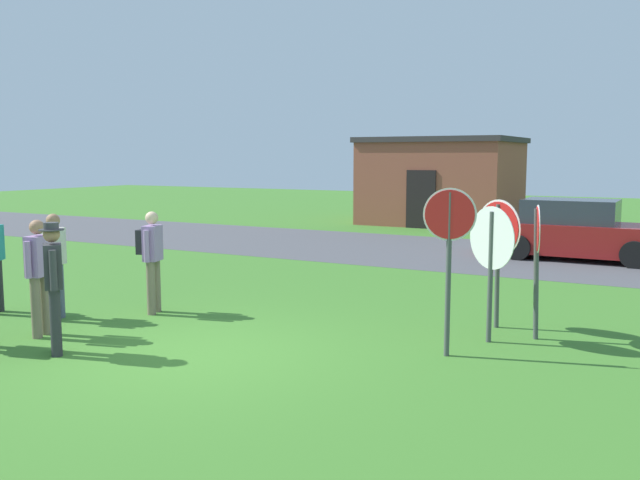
# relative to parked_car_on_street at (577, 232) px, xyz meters

# --- Properties ---
(ground_plane) EXTENTS (80.00, 80.00, 0.00)m
(ground_plane) POSITION_rel_parked_car_on_street_xyz_m (-3.20, -11.36, -0.69)
(ground_plane) COLOR #3D7528
(street_asphalt) EXTENTS (60.00, 6.40, 0.01)m
(street_asphalt) POSITION_rel_parked_car_on_street_xyz_m (-3.20, -0.37, -0.68)
(street_asphalt) COLOR #4C4C51
(street_asphalt) RESTS_ON ground
(building_background) EXTENTS (5.63, 4.81, 3.31)m
(building_background) POSITION_rel_parked_car_on_street_xyz_m (-6.10, 7.51, 0.97)
(building_background) COLOR brown
(building_background) RESTS_ON ground
(parked_car_on_street) EXTENTS (4.31, 2.04, 1.51)m
(parked_car_on_street) POSITION_rel_parked_car_on_street_xyz_m (0.00, 0.00, 0.00)
(parked_car_on_street) COLOR maroon
(parked_car_on_street) RESTS_ON ground
(stop_sign_tallest) EXTENTS (0.74, 0.49, 1.90)m
(stop_sign_tallest) POSITION_rel_parked_car_on_street_xyz_m (0.12, -8.86, 0.60)
(stop_sign_tallest) COLOR #474C4C
(stop_sign_tallest) RESTS_ON ground
(stop_sign_center_cluster) EXTENTS (0.21, 0.66, 1.91)m
(stop_sign_center_cluster) POSITION_rel_parked_car_on_street_xyz_m (0.64, -8.40, 0.60)
(stop_sign_center_cluster) COLOR #474C4C
(stop_sign_center_cluster) RESTS_ON ground
(stop_sign_leaning_left) EXTENTS (0.75, 0.43, 1.95)m
(stop_sign_leaning_left) POSITION_rel_parked_car_on_street_xyz_m (-0.01, -8.00, 0.64)
(stop_sign_leaning_left) COLOR #474C4C
(stop_sign_leaning_left) RESTS_ON ground
(stop_sign_nearest) EXTENTS (0.67, 0.18, 2.19)m
(stop_sign_nearest) POSITION_rel_parked_car_on_street_xyz_m (-0.19, -9.78, 0.79)
(stop_sign_nearest) COLOR #474C4C
(stop_sign_nearest) RESTS_ON ground
(person_near_signs) EXTENTS (0.31, 0.55, 1.69)m
(person_near_signs) POSITION_rel_parked_car_on_street_xyz_m (-5.64, -11.65, 0.26)
(person_near_signs) COLOR #7A6B56
(person_near_signs) RESTS_ON ground
(person_holding_notes) EXTENTS (0.46, 0.40, 1.74)m
(person_holding_notes) POSITION_rel_parked_car_on_street_xyz_m (-4.71, -12.17, 0.30)
(person_holding_notes) COLOR #2D2D33
(person_holding_notes) RESTS_ON ground
(person_in_teal) EXTENTS (0.43, 0.54, 1.69)m
(person_in_teal) POSITION_rel_parked_car_on_street_xyz_m (-5.25, -9.75, 0.29)
(person_in_teal) COLOR #7A6B56
(person_in_teal) RESTS_ON ground
(person_in_dark_shirt) EXTENTS (0.34, 0.54, 1.69)m
(person_in_dark_shirt) POSITION_rel_parked_car_on_street_xyz_m (-6.29, -10.82, 0.26)
(person_in_dark_shirt) COLOR #4C5670
(person_in_dark_shirt) RESTS_ON ground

